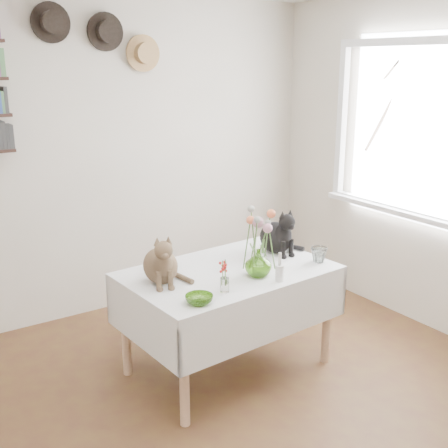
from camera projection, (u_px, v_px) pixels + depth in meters
room at (273, 230)px, 2.55m from camera, size 4.08×4.58×2.58m
window at (413, 144)px, 4.20m from camera, size 0.12×1.52×1.32m
dining_table at (228, 295)px, 3.64m from camera, size 1.37×0.93×0.70m
tabby_cat at (160, 257)px, 3.35m from camera, size 0.29×0.33×0.33m
black_cat at (276, 229)px, 3.89m from camera, size 0.23×0.29×0.33m
flower_vase at (258, 263)px, 3.47m from camera, size 0.21×0.21×0.17m
green_bowl at (199, 299)px, 3.09m from camera, size 0.20×0.20×0.05m
drinking_glass at (319, 255)px, 3.72m from camera, size 0.12×0.12×0.10m
candlestick at (279, 272)px, 3.39m from camera, size 0.05×0.05×0.18m
berry_jar at (225, 276)px, 3.23m from camera, size 0.05×0.05×0.21m
porcelain_figurine at (291, 246)px, 3.92m from camera, size 0.05×0.05×0.10m
flower_bouquet at (258, 223)px, 3.41m from camera, size 0.17×0.13×0.39m
wall_hats at (102, 36)px, 4.11m from camera, size 0.98×0.09×0.48m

